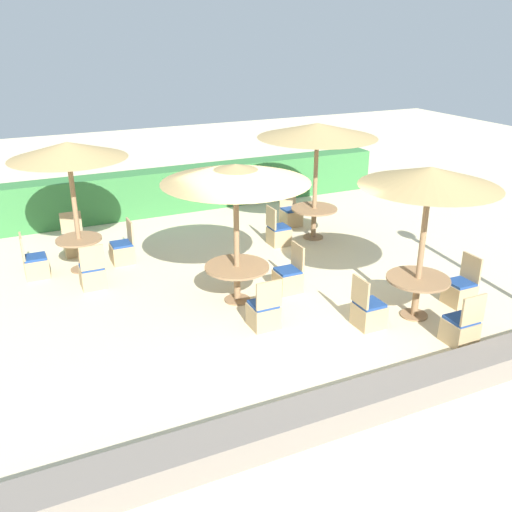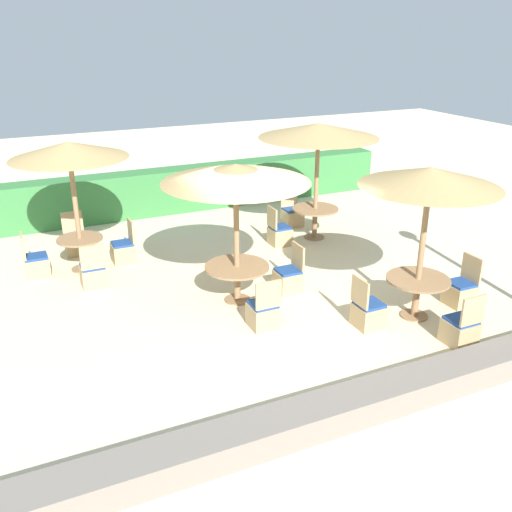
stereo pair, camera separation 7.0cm
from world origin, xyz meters
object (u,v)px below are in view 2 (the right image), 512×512
object	(u,v)px
round_table_center	(237,272)
patio_chair_front_right_east	(461,291)
parasol_back_right	(319,131)
parasol_center	(236,174)
patio_chair_front_right_south	(461,329)
patio_chair_center_east	(289,278)
round_table_front_right	(417,286)
patio_chair_front_right_west	(368,313)
parasol_back_left	(69,151)
patio_chair_back_right_west	(279,234)
round_table_back_left	(81,246)
patio_chair_back_left_east	(124,250)
round_table_back_right	(315,214)
patio_chair_back_left_north	(76,243)
patio_chair_back_left_south	(93,274)
patio_chair_center_south	(263,313)
parasol_front_right	(430,178)
patio_chair_back_left_west	(36,264)
patio_chair_back_right_north	(292,215)

from	to	relation	value
round_table_center	patio_chair_front_right_east	size ratio (longest dim) A/B	1.28
parasol_back_right	parasol_center	bearing A→B (deg)	-142.36
patio_chair_front_right_south	parasol_back_right	xyz separation A→B (m)	(0.36, 5.26, 2.31)
patio_chair_center_east	round_table_front_right	distance (m)	2.43
patio_chair_front_right_west	parasol_back_left	bearing A→B (deg)	-138.55
patio_chair_center_east	patio_chair_front_right_west	size ratio (longest dim) A/B	1.00
patio_chair_center_east	patio_chair_back_right_west	size ratio (longest dim) A/B	1.00
round_table_front_right	patio_chair_front_right_south	distance (m)	1.10
round_table_back_left	patio_chair_back_left_east	xyz separation A→B (m)	(0.89, 0.05, -0.27)
round_table_back_right	patio_chair_back_left_north	bearing A→B (deg)	165.81
patio_chair_front_right_west	patio_chair_back_left_south	bearing A→B (deg)	-132.24
parasol_center	patio_chair_back_right_west	size ratio (longest dim) A/B	2.81
patio_chair_center_south	parasol_back_right	size ratio (longest dim) A/B	0.34
patio_chair_back_left_east	round_table_center	bearing A→B (deg)	-151.39
parasol_center	patio_chair_front_right_south	bearing A→B (deg)	-47.96
parasol_back_right	patio_chair_center_south	bearing A→B (deg)	-131.15
parasol_back_right	patio_chair_back_left_south	world-z (taller)	parasol_back_right
patio_chair_center_south	patio_chair_back_right_west	world-z (taller)	same
patio_chair_front_right_east	round_table_front_right	bearing A→B (deg)	91.61
parasol_front_right	patio_chair_back_left_west	bearing A→B (deg)	141.77
patio_chair_front_right_south	patio_chair_front_right_east	size ratio (longest dim) A/B	1.00
round_table_front_right	parasol_center	bearing A→B (deg)	143.94
patio_chair_back_right_north	patio_chair_back_left_west	xyz separation A→B (m)	(-6.25, -0.63, 0.00)
patio_chair_front_right_east	patio_chair_back_left_north	bearing A→B (deg)	47.41
patio_chair_back_right_west	patio_chair_center_south	bearing A→B (deg)	-30.83
patio_chair_front_right_west	parasol_back_right	world-z (taller)	parasol_back_right
parasol_back_left	round_table_back_left	bearing A→B (deg)	0.00
patio_chair_back_left_north	patio_chair_center_south	bearing A→B (deg)	116.41
patio_chair_back_right_north	patio_chair_back_left_south	xyz separation A→B (m)	(-5.28, -1.63, 0.00)
parasol_center	round_table_back_right	size ratio (longest dim) A/B	2.39
round_table_center	round_table_back_right	xyz separation A→B (m)	(3.01, 2.32, 0.02)
patio_chair_front_right_south	parasol_back_left	world-z (taller)	parasol_back_left
patio_chair_front_right_west	patio_chair_front_right_east	world-z (taller)	same
patio_chair_front_right_east	patio_chair_back_right_west	distance (m)	4.44
patio_chair_back_right_north	parasol_back_left	bearing A→B (deg)	7.17
patio_chair_back_right_west	patio_chair_back_left_east	world-z (taller)	same
patio_chair_center_east	round_table_back_right	distance (m)	3.07
patio_chair_back_right_north	patio_chair_back_left_east	size ratio (longest dim) A/B	1.00
parasol_front_right	patio_chair_back_right_west	distance (m)	4.77
parasol_center	round_table_back_left	xyz separation A→B (m)	(-2.39, 2.70, -1.89)
patio_chair_center_south	patio_chair_back_left_west	world-z (taller)	same
parasol_back_right	parasol_back_left	bearing A→B (deg)	175.97
round_table_back_left	patio_chair_back_left_north	xyz separation A→B (m)	(0.02, 0.98, -0.27)
round_table_front_right	patio_chair_back_left_north	world-z (taller)	patio_chair_back_left_north
patio_chair_center_east	round_table_center	bearing A→B (deg)	88.30
round_table_center	round_table_back_left	world-z (taller)	round_table_back_left
round_table_center	round_table_front_right	xyz separation A→B (m)	(2.60, -1.89, 0.01)
patio_chair_back_right_west	patio_chair_back_right_north	world-z (taller)	same
parasol_center	patio_chair_front_right_west	bearing A→B (deg)	-48.57
parasol_back_right	patio_chair_back_right_north	world-z (taller)	parasol_back_right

